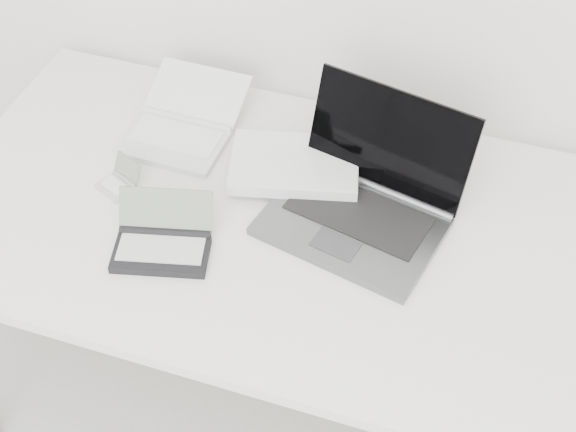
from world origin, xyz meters
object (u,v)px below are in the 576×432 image
(laptop_large, at_px, (337,187))
(netbook_open_white, at_px, (181,128))
(palmtop_charcoal, at_px, (162,242))
(desk, at_px, (307,240))

(laptop_large, relative_size, netbook_open_white, 1.78)
(palmtop_charcoal, bearing_deg, netbook_open_white, 93.86)
(desk, bearing_deg, laptop_large, 68.99)
(laptop_large, relative_size, palmtop_charcoal, 2.40)
(netbook_open_white, height_order, palmtop_charcoal, palmtop_charcoal)
(desk, distance_m, palmtop_charcoal, 0.31)
(desk, relative_size, laptop_large, 3.00)
(laptop_large, xyz_separation_m, netbook_open_white, (-0.40, 0.09, -0.02))
(desk, relative_size, netbook_open_white, 5.34)
(desk, xyz_separation_m, palmtop_charcoal, (-0.26, -0.15, 0.07))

